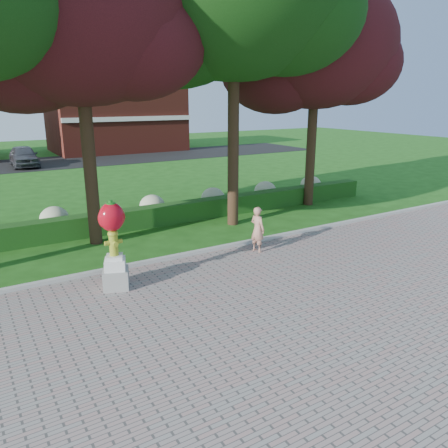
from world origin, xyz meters
The scene contains 12 objects.
ground centered at (0.00, 0.00, 0.00)m, with size 100.00×100.00×0.00m, color #1D4F13.
walkway centered at (0.00, -4.00, 0.02)m, with size 40.00×14.00×0.04m, color gray.
curb centered at (0.00, 3.00, 0.07)m, with size 40.00×0.18×0.15m, color #ADADA5.
lawn_hedge centered at (0.00, 7.00, 0.40)m, with size 24.00×0.70×0.80m, color #193F12.
hydrangea_row centered at (0.57, 8.00, 0.55)m, with size 20.10×1.10×0.99m.
street centered at (0.00, 28.00, 0.01)m, with size 50.00×8.00×0.02m, color black.
building_right centered at (8.00, 34.00, 3.20)m, with size 12.00×8.00×6.40m, color maroon.
tree_mid_left centered at (-2.10, 6.08, 7.30)m, with size 8.25×7.04×10.69m.
tree_far_right centered at (8.40, 6.58, 6.97)m, with size 7.88×6.72×10.21m.
hydrant_sculpture centered at (-2.63, 1.75, 1.33)m, with size 0.85×0.85×2.44m.
woman centered at (2.35, 2.17, 0.81)m, with size 0.56×0.37×1.54m, color tan.
parked_car centered at (-1.55, 27.00, 0.80)m, with size 1.84×4.58×1.56m, color #42434A.
Camera 1 is at (-5.82, -9.10, 5.00)m, focal length 35.00 mm.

